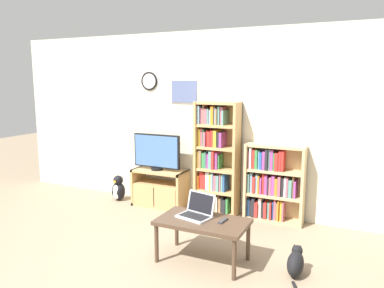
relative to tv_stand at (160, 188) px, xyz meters
name	(u,v)px	position (x,y,z in m)	size (l,w,h in m)	color
ground_plane	(139,269)	(0.79, -1.79, -0.28)	(18.00, 18.00, 0.00)	gray
wall_back	(215,122)	(0.78, 0.27, 1.02)	(7.09, 0.09, 2.60)	beige
tv_stand	(160,188)	(0.00, 0.00, 0.00)	(0.82, 0.40, 0.56)	tan
television	(157,152)	(-0.04, -0.01, 0.55)	(0.76, 0.18, 0.54)	black
bookshelf_tall	(215,160)	(0.87, 0.09, 0.49)	(0.62, 0.30, 1.60)	tan
bookshelf_short	(272,184)	(1.68, 0.11, 0.24)	(0.79, 0.25, 1.05)	tan
coffee_table	(203,225)	(1.30, -1.36, 0.12)	(0.94, 0.54, 0.46)	#4C3828
laptop	(197,211)	(1.21, -1.29, 0.24)	(0.40, 0.35, 0.25)	#B7BABC
remote_near_laptop	(223,221)	(1.51, -1.31, 0.18)	(0.06, 0.16, 0.02)	#38383A
cat	(296,263)	(2.25, -1.24, -0.15)	(0.19, 0.53, 0.29)	black
penguin_figurine	(118,189)	(-0.73, -0.06, -0.10)	(0.22, 0.20, 0.41)	black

